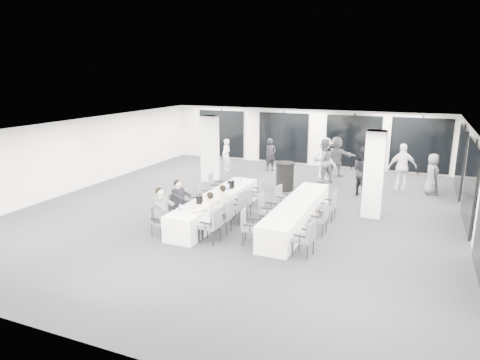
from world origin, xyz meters
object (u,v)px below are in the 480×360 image
object	(u,v)px
chair_main_left_far	(215,185)
cocktail_table	(285,176)
standing_guest_b	(323,158)
standing_guest_g	(226,153)
chair_main_right_near	(213,223)
chair_main_right_far	(258,192)
standing_guest_f	(336,154)
chair_side_right_far	(330,204)
standing_guest_h	(363,168)
standing_guest_c	(324,156)
ice_bucket_far	(231,184)
chair_main_right_mid	(238,205)
chair_side_left_near	(248,225)
banquet_table_side	(297,214)
standing_guest_a	(271,153)
chair_main_left_fourth	(203,195)
chair_side_left_mid	(266,208)
chair_main_left_second	(176,207)
chair_main_left_near	(159,219)
chair_main_right_second	(225,215)
banquet_table_main	(216,206)
chair_side_right_mid	(321,217)
chair_main_left_mid	(189,201)
ice_bucket_near	(199,199)
standing_guest_d	(403,164)
chair_main_right_fourth	(246,201)
chair_side_left_far	(282,197)
standing_guest_e	(433,171)

from	to	relation	value
chair_main_left_far	cocktail_table	bearing A→B (deg)	128.38
standing_guest_b	standing_guest_g	bearing A→B (deg)	-49.76
chair_main_left_far	chair_main_right_near	size ratio (longest dim) A/B	1.06
chair_main_right_far	standing_guest_f	bearing A→B (deg)	-18.63
chair_side_right_far	standing_guest_h	size ratio (longest dim) A/B	0.44
standing_guest_c	ice_bucket_far	bearing A→B (deg)	98.06
chair_main_right_mid	chair_side_left_near	xyz separation A→B (m)	(0.92, -1.45, -0.04)
banquet_table_side	cocktail_table	world-z (taller)	cocktail_table
chair_main_left_far	standing_guest_g	size ratio (longest dim) A/B	0.61
standing_guest_f	standing_guest_a	bearing A→B (deg)	8.74
chair_main_left_fourth	chair_side_left_mid	world-z (taller)	chair_side_left_mid
chair_main_left_second	chair_main_left_near	bearing A→B (deg)	0.56
chair_main_left_second	cocktail_table	bearing A→B (deg)	160.03
standing_guest_b	chair_main_right_second	bearing A→B (deg)	35.94
banquet_table_main	standing_guest_b	bearing A→B (deg)	69.83
chair_main_right_far	standing_guest_f	distance (m)	5.95
chair_main_right_mid	chair_side_right_mid	bearing A→B (deg)	-85.56
chair_main_left_mid	chair_main_left_far	xyz separation A→B (m)	(-0.01, 1.92, 0.06)
banquet_table_main	chair_side_left_near	bearing A→B (deg)	-42.51
chair_side_right_mid	chair_main_right_far	bearing A→B (deg)	59.98
chair_main_right_second	banquet_table_main	bearing A→B (deg)	33.59
cocktail_table	ice_bucket_near	size ratio (longest dim) A/B	4.60
chair_main_right_mid	standing_guest_c	bearing A→B (deg)	-6.68
chair_main_right_near	standing_guest_b	size ratio (longest dim) A/B	0.46
standing_guest_g	standing_guest_c	bearing A→B (deg)	33.99
chair_main_left_far	standing_guest_f	xyz separation A→B (m)	(3.29, 5.67, 0.43)
chair_main_left_near	chair_main_right_mid	bearing A→B (deg)	151.56
banquet_table_main	standing_guest_g	distance (m)	6.96
chair_main_right_mid	chair_main_left_far	bearing A→B (deg)	47.07
chair_main_right_mid	standing_guest_f	bearing A→B (deg)	-8.25
chair_side_right_mid	standing_guest_d	bearing A→B (deg)	-13.63
cocktail_table	banquet_table_side	bearing A→B (deg)	-67.95
standing_guest_h	ice_bucket_far	bearing A→B (deg)	78.92
cocktail_table	chair_main_left_second	size ratio (longest dim) A/B	1.12
chair_main_right_fourth	chair_side_right_far	xyz separation A→B (m)	(2.59, 0.72, -0.01)
chair_side_left_near	ice_bucket_far	bearing A→B (deg)	-158.29
chair_main_left_far	chair_side_left_far	bearing A→B (deg)	69.74
chair_main_left_fourth	chair_main_right_mid	distance (m)	1.86
chair_main_right_second	chair_side_right_mid	bearing A→B (deg)	-71.92
chair_main_left_second	standing_guest_c	world-z (taller)	standing_guest_c
chair_main_right_near	standing_guest_e	distance (m)	9.47
chair_side_left_mid	standing_guest_b	world-z (taller)	standing_guest_b
ice_bucket_near	standing_guest_g	bearing A→B (deg)	108.85
chair_main_right_far	ice_bucket_far	world-z (taller)	ice_bucket_far
chair_main_left_second	ice_bucket_near	bearing A→B (deg)	99.16
chair_main_right_far	chair_main_left_mid	bearing A→B (deg)	135.82
chair_main_right_far	standing_guest_e	xyz separation A→B (m)	(5.58, 4.13, 0.36)
chair_side_right_mid	ice_bucket_far	distance (m)	3.56
chair_main_left_fourth	standing_guest_e	size ratio (longest dim) A/B	0.50
standing_guest_h	ice_bucket_far	xyz separation A→B (m)	(-3.91, -3.50, -0.17)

